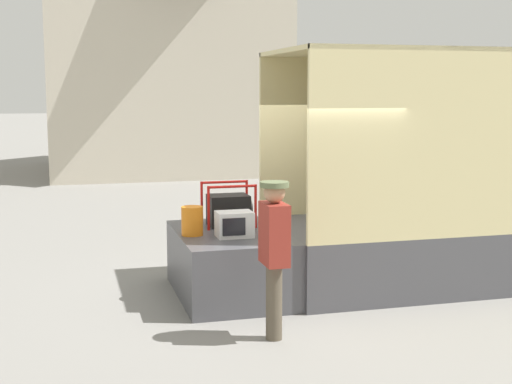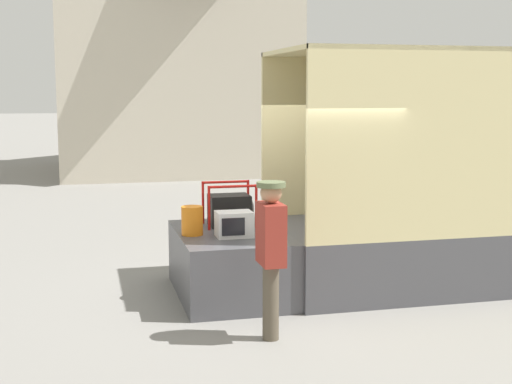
{
  "view_description": "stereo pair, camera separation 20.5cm",
  "coord_description": "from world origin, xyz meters",
  "px_view_note": "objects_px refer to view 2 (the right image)",
  "views": [
    {
      "loc": [
        -2.76,
        -9.01,
        2.71
      ],
      "look_at": [
        -0.4,
        -0.2,
        1.41
      ],
      "focal_mm": 50.0,
      "sensor_mm": 36.0,
      "label": 1
    },
    {
      "loc": [
        -2.56,
        -9.06,
        2.71
      ],
      "look_at": [
        -0.4,
        -0.2,
        1.41
      ],
      "focal_mm": 50.0,
      "sensor_mm": 36.0,
      "label": 2
    }
  ],
  "objects_px": {
    "microwave": "(234,224)",
    "portable_generator": "(231,210)",
    "orange_bucket": "(192,221)",
    "worker_person": "(271,243)"
  },
  "relations": [
    {
      "from": "microwave",
      "to": "portable_generator",
      "type": "distance_m",
      "value": 0.77
    },
    {
      "from": "microwave",
      "to": "orange_bucket",
      "type": "relative_size",
      "value": 1.22
    },
    {
      "from": "orange_bucket",
      "to": "portable_generator",
      "type": "bearing_deg",
      "value": 39.86
    },
    {
      "from": "microwave",
      "to": "orange_bucket",
      "type": "height_order",
      "value": "orange_bucket"
    },
    {
      "from": "portable_generator",
      "to": "worker_person",
      "type": "relative_size",
      "value": 0.39
    },
    {
      "from": "orange_bucket",
      "to": "worker_person",
      "type": "relative_size",
      "value": 0.21
    },
    {
      "from": "portable_generator",
      "to": "microwave",
      "type": "bearing_deg",
      "value": -98.54
    },
    {
      "from": "portable_generator",
      "to": "worker_person",
      "type": "bearing_deg",
      "value": -90.46
    },
    {
      "from": "microwave",
      "to": "portable_generator",
      "type": "height_order",
      "value": "portable_generator"
    },
    {
      "from": "microwave",
      "to": "portable_generator",
      "type": "xyz_separation_m",
      "value": [
        0.11,
        0.76,
        0.06
      ]
    }
  ]
}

